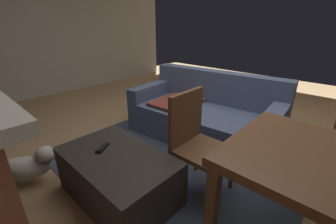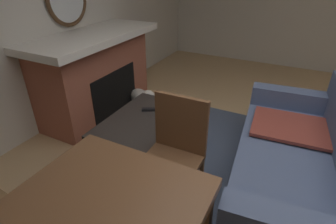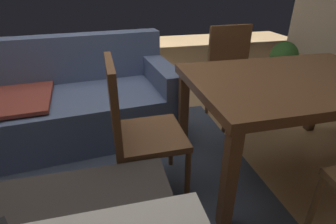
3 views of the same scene
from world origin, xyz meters
name	(u,v)px [view 1 (image 1 of 3)]	position (x,y,z in m)	size (l,w,h in m)	color
floor	(212,151)	(0.00, 0.00, 0.00)	(9.44, 9.44, 0.00)	tan
wall_left	(61,33)	(-3.93, 0.00, 1.28)	(0.12, 5.62, 2.55)	beige
area_rug	(172,161)	(-0.21, -0.50, 0.01)	(2.60, 2.00, 0.01)	#3D475B
couch	(205,115)	(-0.32, 0.27, 0.31)	(2.01, 1.12, 0.86)	#4C5B7F
ottoman_coffee_table	(119,176)	(-0.21, -1.22, 0.21)	(1.04, 0.65, 0.43)	#2D2826
tv_remote	(103,148)	(-0.39, -1.24, 0.44)	(0.05, 0.16, 0.02)	black
dining_chair_west	(195,138)	(0.19, -0.66, 0.52)	(0.45, 0.45, 0.93)	brown
small_dog	(26,167)	(-1.01, -1.73, 0.19)	(0.47, 0.55, 0.33)	silver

